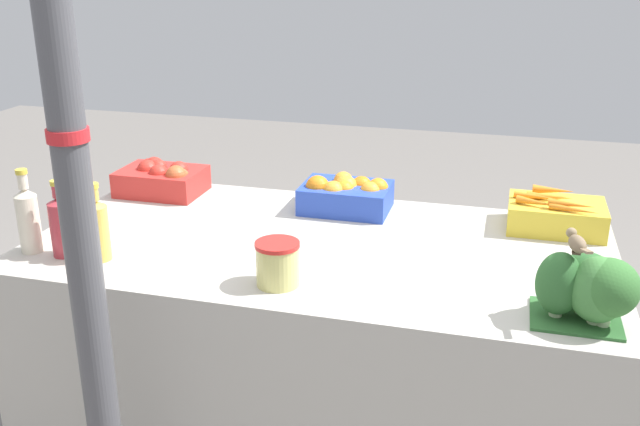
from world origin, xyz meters
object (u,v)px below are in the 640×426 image
Objects in this scene: carrot_crate at (556,215)px; sparrow_bird at (577,243)px; orange_crate at (346,194)px; broccoli_pile at (590,287)px; apple_crate at (161,178)px; juice_bottle_ruby at (62,224)px; pickle_jar at (278,263)px; support_pole at (74,185)px; juice_bottle_cloudy at (28,218)px; juice_bottle_golden at (97,228)px.

carrot_crate is 0.66m from sparrow_bird.
orange_crate is 1.25× the size of broccoli_pile.
apple_crate is at bearing 179.90° from carrot_crate.
juice_bottle_ruby is 0.69m from pickle_jar.
support_pole is at bearing -163.52° from broccoli_pile.
juice_bottle_cloudy reaches higher than orange_crate.
orange_crate is 0.64m from pickle_jar.
apple_crate is 0.93m from pickle_jar.
apple_crate is 0.62m from juice_bottle_ruby.
sparrow_bird reaches higher than pickle_jar.
sparrow_bird reaches higher than apple_crate.
carrot_crate is 1.68m from juice_bottle_cloudy.
sparrow_bird is (0.76, -0.00, 0.15)m from pickle_jar.
support_pole reaches higher than orange_crate.
juice_bottle_ruby is at bearing 71.24° from sparrow_bird.
juice_bottle_cloudy is (-0.85, -0.61, 0.05)m from orange_crate.
support_pole is 9.92× the size of juice_bottle_golden.
apple_crate is 1.30× the size of juice_bottle_ruby.
juice_bottle_ruby is 1.46m from sparrow_bird.
orange_crate is at bearing 45.01° from juice_bottle_golden.
pickle_jar is at bearing -43.32° from apple_crate.
juice_bottle_cloudy is (-0.44, 0.37, -0.26)m from support_pole.
orange_crate is (0.41, 0.99, -0.31)m from support_pole.
broccoli_pile is 1.03× the size of juice_bottle_golden.
orange_crate is at bearing 39.98° from juice_bottle_ruby.
support_pole is 0.50m from juice_bottle_golden.
juice_bottle_cloudy is at bearing 180.00° from juice_bottle_ruby.
apple_crate is 2.46× the size of pickle_jar.
orange_crate is 1.30× the size of juice_bottle_ruby.
pickle_jar is at bearing -1.88° from juice_bottle_ruby.
pickle_jar is at bearing -139.80° from carrot_crate.
carrot_crate is 1.46m from juice_bottle_golden.
orange_crate reaches higher than pickle_jar.
broccoli_pile reaches higher than apple_crate.
support_pole is at bearing -49.14° from juice_bottle_ruby.
juice_bottle_ruby is at bearing -90.86° from apple_crate.
orange_crate is at bearing -0.29° from apple_crate.
juice_bottle_golden reaches higher than orange_crate.
juice_bottle_ruby and juice_bottle_golden have the same top height.
juice_bottle_cloudy is at bearing 71.32° from sparrow_bird.
juice_bottle_ruby is (-1.50, 0.02, 0.00)m from broccoli_pile.
juice_bottle_cloudy is (-1.61, 0.02, 0.01)m from broccoli_pile.
pickle_jar is at bearing 72.04° from sparrow_bird.
pickle_jar is (-0.76, -0.64, 0.01)m from carrot_crate.
juice_bottle_golden reaches higher than sparrow_bird.
orange_crate is 1.00× the size of carrot_crate.
support_pole reaches higher than juice_bottle_cloudy.
pickle_jar is at bearing -2.28° from juice_bottle_golden.
broccoli_pile is 1.86× the size of sparrow_bird.
carrot_crate is at bearing -0.10° from apple_crate.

